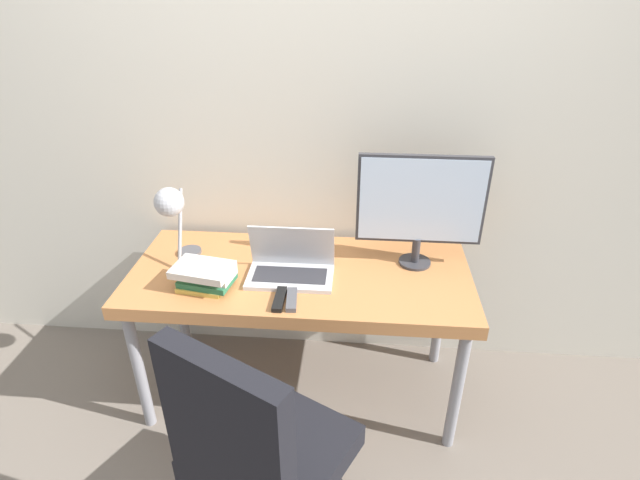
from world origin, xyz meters
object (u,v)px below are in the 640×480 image
(desk_lamp, at_px, (172,208))
(book_stack, at_px, (205,276))
(laptop, at_px, (291,266))
(office_chair, at_px, (256,450))
(monitor, at_px, (421,204))

(desk_lamp, distance_m, book_stack, 0.31)
(laptop, distance_m, desk_lamp, 0.55)
(laptop, relative_size, desk_lamp, 0.94)
(desk_lamp, height_order, office_chair, desk_lamp)
(monitor, xyz_separation_m, office_chair, (-0.55, -0.93, -0.44))
(monitor, distance_m, book_stack, 0.95)
(laptop, height_order, book_stack, laptop)
(book_stack, bearing_deg, monitor, 16.60)
(monitor, bearing_deg, laptop, -164.50)
(office_chair, bearing_deg, desk_lamp, 121.35)
(laptop, distance_m, office_chair, 0.80)
(desk_lamp, bearing_deg, laptop, -2.19)
(laptop, xyz_separation_m, monitor, (0.54, 0.15, 0.25))
(office_chair, xyz_separation_m, book_stack, (-0.33, 0.66, 0.20))
(laptop, bearing_deg, desk_lamp, 177.81)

